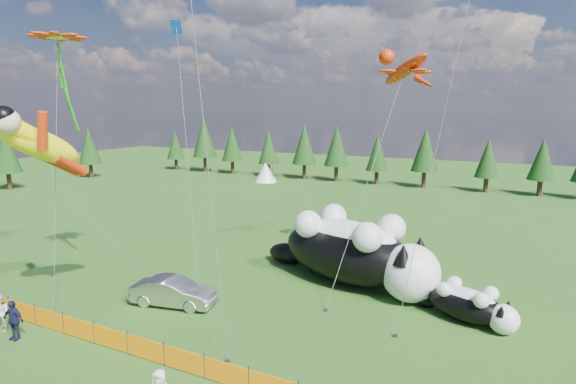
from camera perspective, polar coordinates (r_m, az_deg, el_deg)
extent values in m
plane|color=#153409|center=(22.82, -12.16, -16.62)|extent=(160.00, 160.00, 0.00)
cylinder|color=#262626|center=(27.13, -31.90, -12.25)|extent=(0.06, 0.06, 1.10)
cylinder|color=#262626|center=(25.55, -29.43, -13.39)|extent=(0.06, 0.06, 1.10)
cylinder|color=#262626|center=(24.02, -26.62, -14.65)|extent=(0.06, 0.06, 1.10)
cylinder|color=#262626|center=(22.58, -23.40, -16.03)|extent=(0.06, 0.06, 1.10)
cylinder|color=#262626|center=(21.22, -19.70, -17.54)|extent=(0.06, 0.06, 1.10)
cylinder|color=#262626|center=(19.98, -15.44, -19.16)|extent=(0.06, 0.06, 1.10)
cylinder|color=#262626|center=(18.86, -10.55, -20.86)|extent=(0.06, 0.06, 1.10)
cylinder|color=#262626|center=(17.90, -4.96, -22.60)|extent=(0.06, 0.06, 1.10)
cube|color=orange|center=(26.35, -30.69, -12.91)|extent=(2.00, 0.04, 0.90)
cube|color=orange|center=(24.80, -28.06, -14.11)|extent=(2.00, 0.04, 0.90)
cube|color=orange|center=(23.31, -25.05, -15.44)|extent=(2.00, 0.04, 0.90)
cube|color=orange|center=(21.91, -21.60, -16.89)|extent=(2.00, 0.04, 0.90)
cube|color=orange|center=(20.61, -17.63, -18.46)|extent=(2.00, 0.04, 0.90)
cube|color=orange|center=(19.43, -13.07, -20.13)|extent=(2.00, 0.04, 0.90)
cube|color=orange|center=(18.39, -7.84, -21.86)|extent=(2.00, 0.04, 0.90)
ellipsoid|color=black|center=(27.45, 7.50, -7.69)|extent=(9.75, 6.51, 3.58)
ellipsoid|color=white|center=(27.18, 7.55, -5.89)|extent=(7.32, 4.75, 2.19)
sphere|color=white|center=(25.51, 15.31, -9.88)|extent=(3.18, 3.18, 3.18)
sphere|color=#E0575F|center=(24.98, 18.11, -10.48)|extent=(0.45, 0.45, 0.45)
ellipsoid|color=black|center=(30.61, 0.05, -7.81)|extent=(3.06, 2.11, 1.39)
cone|color=black|center=(24.29, 14.42, -7.70)|extent=(1.11, 1.11, 1.11)
cone|color=black|center=(25.93, 16.42, -6.64)|extent=(1.11, 1.11, 1.11)
sphere|color=white|center=(26.92, 13.00, -4.48)|extent=(1.67, 1.67, 1.67)
sphere|color=white|center=(24.77, 10.04, -5.68)|extent=(1.67, 1.67, 1.67)
sphere|color=white|center=(29.11, 5.83, -3.14)|extent=(1.67, 1.67, 1.67)
sphere|color=white|center=(27.13, 2.57, -4.10)|extent=(1.67, 1.67, 1.67)
ellipsoid|color=black|center=(24.42, 21.60, -13.24)|extent=(4.32, 3.06, 1.57)
ellipsoid|color=white|center=(24.27, 21.66, -12.39)|extent=(3.24, 2.24, 0.96)
sphere|color=white|center=(23.86, 25.71, -14.36)|extent=(1.40, 1.40, 1.40)
sphere|color=#E0575F|center=(23.69, 27.09, -14.66)|extent=(0.20, 0.20, 0.20)
ellipsoid|color=black|center=(25.43, 17.12, -13.16)|extent=(1.36, 0.99, 0.61)
cone|color=black|center=(23.27, 25.45, -13.47)|extent=(0.49, 0.49, 0.49)
cone|color=black|center=(24.01, 26.18, -12.79)|extent=(0.49, 0.49, 0.49)
sphere|color=white|center=(24.30, 24.38, -11.67)|extent=(0.73, 0.73, 0.73)
sphere|color=white|center=(23.32, 23.32, -12.53)|extent=(0.73, 0.73, 0.73)
sphere|color=white|center=(24.95, 20.41, -10.80)|extent=(0.73, 0.73, 0.73)
sphere|color=white|center=(23.99, 19.21, -11.59)|extent=(0.73, 0.73, 0.73)
imported|color=#B9B8BD|center=(25.16, -14.34, -12.20)|extent=(4.73, 2.48, 1.48)
imported|color=white|center=(25.57, -32.73, -12.85)|extent=(0.94, 0.63, 1.80)
imported|color=#15183C|center=(24.45, -31.52, -13.68)|extent=(1.16, 0.71, 1.87)
cylinder|color=#595959|center=(25.27, -22.44, -3.81)|extent=(0.03, 0.03, 9.91)
cube|color=#262626|center=(27.37, -16.62, -11.91)|extent=(0.15, 0.15, 0.16)
cylinder|color=#595959|center=(25.57, 10.20, 1.52)|extent=(0.03, 0.03, 14.91)
cube|color=#262626|center=(24.08, 4.83, -14.69)|extent=(0.15, 0.15, 0.16)
cylinder|color=#595959|center=(26.03, -27.42, 2.24)|extent=(0.03, 0.03, 14.36)
cube|color=#262626|center=(26.27, -27.59, -13.68)|extent=(0.15, 0.15, 0.16)
cube|color=#228E19|center=(27.50, -26.77, 11.67)|extent=(0.21, 0.21, 4.68)
cylinder|color=#595959|center=(24.86, -12.59, 3.64)|extent=(0.03, 0.03, 15.12)
cube|color=#262626|center=(24.96, -11.11, -13.91)|extent=(0.15, 0.15, 0.16)
cylinder|color=#595959|center=(21.53, 19.40, 10.17)|extent=(0.03, 0.03, 21.10)
cube|color=#262626|center=(22.18, 13.53, -17.29)|extent=(0.15, 0.15, 0.16)
cylinder|color=#595959|center=(18.14, -10.06, 2.41)|extent=(0.03, 0.03, 15.46)
cube|color=#262626|center=(19.92, -7.68, -20.51)|extent=(0.15, 0.15, 0.16)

